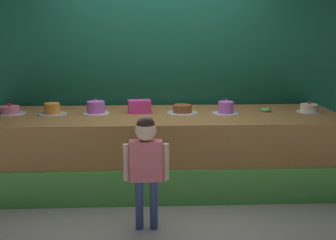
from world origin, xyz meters
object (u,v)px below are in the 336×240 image
Objects in this scene: donut at (266,110)px; child_figure at (146,157)px; pink_box at (139,106)px; cake_far_right at (309,108)px; cake_right at (226,108)px; cake_left at (52,110)px; cake_center_right at (182,110)px; cake_center_left at (96,108)px; cake_far_left at (9,111)px.

child_figure is at bearing -138.80° from donut.
cake_far_right is at bearing -1.27° from pink_box.
cake_far_right is (0.96, 0.06, -0.02)m from cake_right.
cake_left is at bearing -179.93° from cake_far_right.
cake_right reaches higher than cake_center_right.
pink_box is 0.83× the size of cake_center_left.
cake_right is at bearing -2.63° from cake_center_left.
cake_right reaches higher than pink_box.
cake_center_right is 1.44m from cake_far_right.
pink_box is 0.79× the size of cake_left.
child_figure is 3.88× the size of cake_far_right.
child_figure is at bearing -148.15° from cake_far_right.
cake_left reaches higher than cake_center_right.
donut is 0.39× the size of cake_left.
cake_left reaches higher than cake_far_left.
cake_left is at bearing 179.86° from cake_center_right.
pink_box is at bearing -179.80° from donut.
cake_center_left is 2.39m from cake_far_right.
pink_box is 1.44m from donut.
cake_far_right is (1.84, 1.14, 0.20)m from child_figure.
cake_far_left is 1.18× the size of cake_center_left.
cake_center_left is 0.96m from cake_center_right.
cake_center_right is (-0.96, -0.05, 0.02)m from donut.
cake_left is at bearing -178.78° from donut.
donut is 2.39m from cake_left.
cake_far_left is (-1.52, 1.18, 0.20)m from child_figure.
child_figure is 1.93m from cake_far_left.
child_figure is at bearing -129.04° from cake_right.
pink_box is 0.83× the size of cake_right.
child_figure reaches higher than donut.
cake_center_left is 1.00× the size of cake_right.
pink_box is 1.44m from cake_far_left.
cake_center_right is at bearing -1.50° from cake_far_left.
cake_center_left is 1.12× the size of cake_far_right.
cake_left is at bearing -5.54° from cake_far_left.
cake_far_left is 1.19× the size of cake_right.
cake_left is 1.18× the size of cake_far_right.
cake_center_left reaches higher than cake_center_right.
cake_center_right is at bearing -179.72° from cake_far_right.
donut is 0.48m from cake_far_right.
pink_box reaches higher than cake_far_right.
cake_right is (0.88, 1.08, 0.22)m from child_figure.
donut is (1.44, 0.01, -0.05)m from pink_box.
cake_center_right is at bearing -176.74° from donut.
cake_left is 1.05× the size of cake_center_left.
child_figure reaches higher than cake_center_right.
cake_center_left is at bearing -2.07° from cake_far_left.
cake_far_right is at bearing 0.07° from cake_left.
cake_center_right is (1.92, -0.05, 0.00)m from cake_far_left.
donut is 0.41× the size of cake_center_left.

